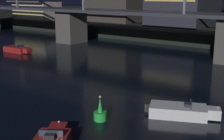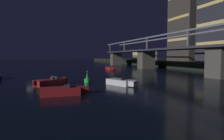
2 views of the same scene
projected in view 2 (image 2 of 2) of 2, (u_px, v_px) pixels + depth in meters
name	position (u px, v px, depth m)	size (l,w,h in m)	color
ground_plane	(33.00, 76.00, 38.38)	(400.00, 400.00, 0.00)	black
river_bridge	(174.00, 55.00, 48.47)	(90.84, 6.40, 9.38)	#4C4944
tower_west_low	(190.00, 7.00, 72.30)	(12.72, 10.95, 40.13)	#38332D
waterfront_pavilion	(144.00, 55.00, 88.23)	(12.40, 7.40, 4.70)	#B2AD9E
speedboat_near_left	(121.00, 82.00, 26.71)	(5.00, 3.26, 1.16)	silver
speedboat_near_center	(50.00, 82.00, 26.95)	(3.79, 4.79, 1.16)	maroon
speedboat_mid_left	(111.00, 68.00, 57.91)	(5.22, 2.04, 1.16)	maroon
speedboat_mid_center	(62.00, 91.00, 19.97)	(1.83, 5.19, 1.16)	maroon
channel_buoy	(87.00, 79.00, 29.39)	(0.90, 0.90, 1.76)	green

